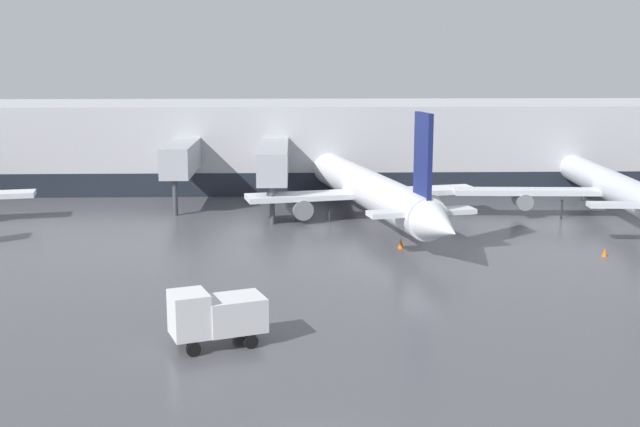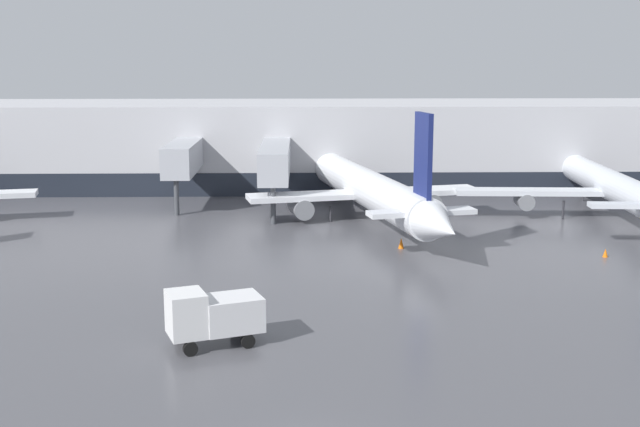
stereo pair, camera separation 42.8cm
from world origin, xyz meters
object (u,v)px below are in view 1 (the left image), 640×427
traffic_cone_1 (401,243)px  traffic_cone_4 (605,252)px  parked_jet_1 (364,187)px  service_truck_0 (216,314)px  parked_jet_2 (612,187)px

traffic_cone_1 → traffic_cone_4: size_ratio=1.29×
parked_jet_1 → service_truck_0: 32.85m
parked_jet_1 → parked_jet_2: bearing=-104.4°
parked_jet_1 → service_truck_0: (-9.95, -31.28, -1.15)m
traffic_cone_1 → parked_jet_2: bearing=28.1°
service_truck_0 → parked_jet_2: bearing=-156.4°
parked_jet_1 → service_truck_0: size_ratio=7.78×
parked_jet_1 → traffic_cone_4: (16.04, -14.24, -2.46)m
service_truck_0 → traffic_cone_1: service_truck_0 is taller
traffic_cone_4 → parked_jet_1: bearing=138.4°
parked_jet_1 → parked_jet_2: size_ratio=1.27×
parked_jet_1 → traffic_cone_1: 11.69m
parked_jet_2 → traffic_cone_1: 22.70m
service_truck_0 → traffic_cone_1: bearing=-141.0°
parked_jet_2 → traffic_cone_4: bearing=160.3°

